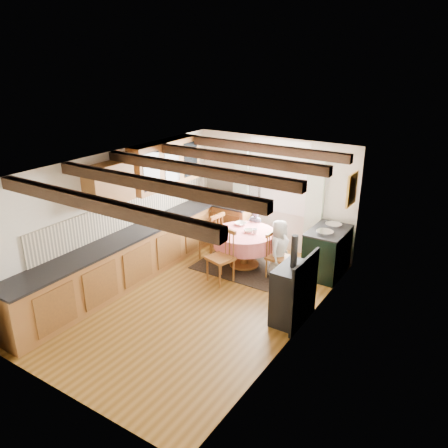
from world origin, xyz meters
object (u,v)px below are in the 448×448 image
Objects in this scene: aga_range at (327,251)px; child_far at (255,231)px; cast_iron_stove at (292,279)px; cup at (255,231)px; child_right at (279,249)px; chair_left at (211,236)px; dining_table at (244,249)px; chair_near at (220,256)px; chair_right at (278,256)px.

aga_range is 0.98× the size of child_far.
cup is at bearing 136.91° from cast_iron_stove.
aga_range is 0.89× the size of child_right.
cast_iron_stove is at bearing 69.27° from chair_left.
child_far reaches higher than aga_range.
child_right is (0.75, -0.01, 0.20)m from dining_table.
chair_right is (0.81, 0.71, -0.06)m from chair_near.
child_far is at bearing 108.09° from chair_near.
chair_left is at bearing 152.61° from cast_iron_stove.
chair_left is 1.12× the size of chair_right.
dining_table is at bearing 85.24° from chair_right.
chair_near is 0.70× the size of cast_iron_stove.
dining_table is 0.47m from cup.
chair_right is at bearing 95.62° from chair_left.
cast_iron_stove is at bearing -43.09° from cup.
child_right is (1.52, 0.03, 0.06)m from chair_left.
dining_table is at bearing -170.93° from cup.
child_far reaches higher than cup.
chair_right is 0.13m from child_right.
chair_left is 0.97× the size of child_far.
chair_near is 0.90m from cup.
cast_iron_stove is at bearing -144.70° from chair_right.
child_far is 1.08m from child_right.
child_far reaches higher than chair_left.
chair_left is 0.89× the size of child_right.
aga_range is (0.72, 0.65, 0.01)m from chair_right.
aga_range is at bearing 23.19° from cup.
chair_near reaches higher than aga_range.
child_right reaches higher than child_far.
cast_iron_stove is 1.51m from child_right.
aga_range is 0.69× the size of cast_iron_stove.
chair_near reaches higher than cup.
dining_table is 0.84× the size of cast_iron_stove.
chair_near is at bearing -107.66° from cup.
cast_iron_stove reaches higher than cup.
dining_table is at bearing 84.95° from child_right.
cup is (-0.55, 0.10, 0.34)m from chair_right.
child_far is at bearing 142.38° from chair_left.
dining_table is 0.78m from chair_left.
aga_range is at bearing 93.42° from cast_iron_stove.
cast_iron_stove is 1.29× the size of child_right.
cup is at bearing 81.08° from child_right.
aga_range is (2.25, 0.62, -0.04)m from chair_left.
chair_left is 2.67m from cast_iron_stove.
cup is (-1.39, 1.30, 0.05)m from cast_iron_stove.
dining_table is 1.19× the size of child_far.
dining_table is 11.65× the size of cup.
aga_range is at bearing 57.53° from chair_near.
chair_right is at bearing -5.17° from dining_table.
child_far is (-0.87, 0.71, 0.07)m from chair_right.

